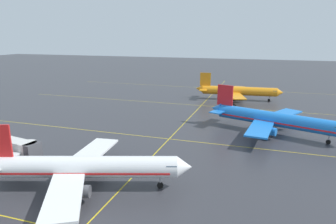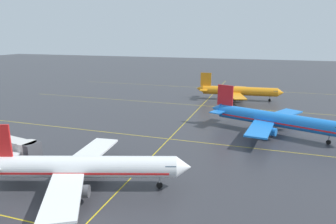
{
  "view_description": "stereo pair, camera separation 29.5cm",
  "coord_description": "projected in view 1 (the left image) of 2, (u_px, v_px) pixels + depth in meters",
  "views": [
    {
      "loc": [
        20.92,
        -29.87,
        24.18
      ],
      "look_at": [
        -1.48,
        39.14,
        5.69
      ],
      "focal_mm": 32.18,
      "sensor_mm": 36.0,
      "label": 1
    },
    {
      "loc": [
        21.2,
        -29.77,
        24.18
      ],
      "look_at": [
        -1.48,
        39.14,
        5.69
      ],
      "focal_mm": 32.18,
      "sensor_mm": 36.0,
      "label": 2
    }
  ],
  "objects": [
    {
      "name": "ground_plane",
      "position": [
        87.0,
        224.0,
        39.76
      ],
      "size": [
        600.0,
        600.0,
        0.0
      ],
      "primitive_type": "plane",
      "color": "#333338"
    },
    {
      "name": "airliner_second_row",
      "position": [
        274.0,
        119.0,
        75.47
      ],
      "size": [
        34.8,
        29.77,
        11.11
      ],
      "color": "blue",
      "rests_on": "ground"
    },
    {
      "name": "airliner_third_row",
      "position": [
        238.0,
        91.0,
        115.42
      ],
      "size": [
        32.84,
        28.21,
        10.2
      ],
      "color": "orange",
      "rests_on": "ground"
    },
    {
      "name": "jet_bridge",
      "position": [
        6.0,
        145.0,
        57.05
      ],
      "size": [
        19.48,
        5.99,
        5.58
      ],
      "color": "silver",
      "rests_on": "ground"
    },
    {
      "name": "airliner_front_gate",
      "position": [
        83.0,
        167.0,
        48.24
      ],
      "size": [
        33.92,
        28.98,
        10.78
      ],
      "color": "white",
      "rests_on": "ground"
    },
    {
      "name": "taxiway_markings",
      "position": [
        188.0,
        119.0,
        89.67
      ],
      "size": [
        141.03,
        164.72,
        0.01
      ],
      "color": "yellow",
      "rests_on": "ground"
    }
  ]
}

